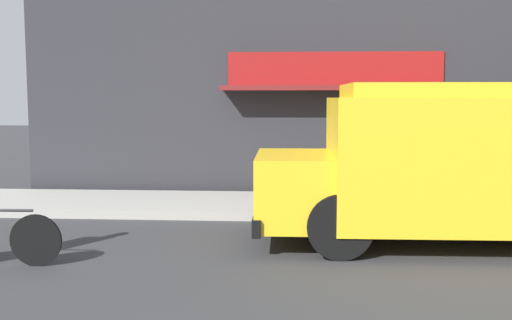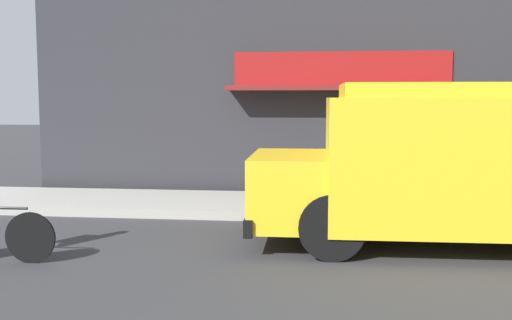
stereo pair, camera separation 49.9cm
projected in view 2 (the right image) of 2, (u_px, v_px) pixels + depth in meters
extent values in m
plane|color=#38383A|center=(464.00, 226.00, 10.04)|extent=(70.00, 70.00, 0.00)
cube|color=#ADAAA3|center=(451.00, 209.00, 11.14)|extent=(28.00, 2.25, 0.17)
cube|color=#2D2D33|center=(440.00, 95.00, 12.36)|extent=(17.37, 0.18, 4.42)
cube|color=maroon|center=(341.00, 69.00, 12.43)|extent=(4.49, 0.05, 0.73)
cube|color=maroon|center=(341.00, 88.00, 12.17)|extent=(4.71, 0.66, 0.10)
cube|color=yellow|center=(502.00, 163.00, 8.51)|extent=(5.01, 2.25, 1.84)
cube|color=yellow|center=(289.00, 188.00, 8.85)|extent=(1.13, 2.00, 1.01)
cube|color=yellow|center=(506.00, 91.00, 8.41)|extent=(4.61, 2.07, 0.20)
cube|color=black|center=(255.00, 215.00, 8.94)|extent=(0.16, 2.11, 0.24)
cube|color=red|center=(393.00, 148.00, 9.95)|extent=(0.03, 0.44, 0.44)
cylinder|color=black|center=(329.00, 203.00, 9.74)|extent=(0.89, 0.28, 0.89)
cylinder|color=black|center=(332.00, 227.00, 7.92)|extent=(0.89, 0.28, 0.89)
cylinder|color=black|center=(30.00, 238.00, 7.79)|extent=(0.67, 0.06, 0.67)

